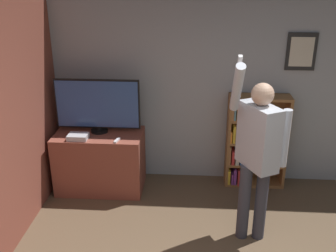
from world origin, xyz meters
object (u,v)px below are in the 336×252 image
object	(u,v)px
television	(98,105)
game_console	(78,137)
bookshelf	(251,142)
person	(258,149)

from	to	relation	value
television	game_console	distance (m)	0.47
television	game_console	bearing A→B (deg)	-130.13
bookshelf	television	bearing A→B (deg)	-174.26
bookshelf	person	world-z (taller)	person
television	bookshelf	xyz separation A→B (m)	(2.00, 0.20, -0.55)
television	bookshelf	world-z (taller)	television
television	bookshelf	distance (m)	2.08
person	bookshelf	bearing A→B (deg)	146.17
television	person	size ratio (longest dim) A/B	0.52
game_console	person	bearing A→B (deg)	-19.75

